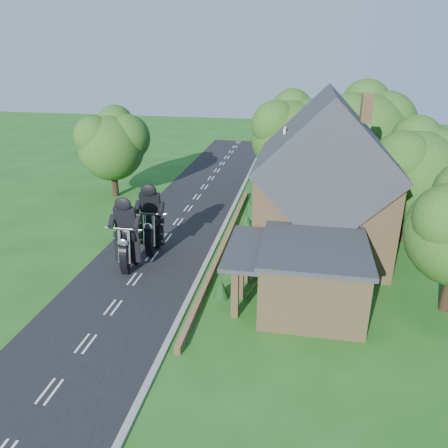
% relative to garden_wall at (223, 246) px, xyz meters
% --- Properties ---
extents(ground, '(120.00, 120.00, 0.00)m').
position_rel_garden_wall_xyz_m(ground, '(-4.30, -5.00, -0.20)').
color(ground, '#1D5618').
rests_on(ground, ground).
extents(road, '(7.00, 80.00, 0.02)m').
position_rel_garden_wall_xyz_m(road, '(-4.30, -5.00, -0.19)').
color(road, black).
rests_on(road, ground).
extents(kerb, '(0.30, 80.00, 0.12)m').
position_rel_garden_wall_xyz_m(kerb, '(-0.65, -5.00, -0.14)').
color(kerb, gray).
rests_on(kerb, ground).
extents(garden_wall, '(0.30, 22.00, 0.40)m').
position_rel_garden_wall_xyz_m(garden_wall, '(0.00, 0.00, 0.00)').
color(garden_wall, olive).
rests_on(garden_wall, ground).
extents(house, '(9.54, 8.64, 10.24)m').
position_rel_garden_wall_xyz_m(house, '(6.19, 1.00, 4.14)').
color(house, olive).
rests_on(house, ground).
extents(annex, '(7.05, 5.94, 3.44)m').
position_rel_garden_wall_xyz_m(annex, '(5.57, -5.80, 1.57)').
color(annex, olive).
rests_on(annex, ground).
extents(tree_house_right, '(6.51, 6.00, 8.40)m').
position_rel_garden_wall_xyz_m(tree_house_right, '(12.35, 3.62, 4.99)').
color(tree_house_right, black).
rests_on(tree_house_right, ground).
extents(tree_behind_house, '(7.81, 7.20, 10.08)m').
position_rel_garden_wall_xyz_m(tree_behind_house, '(9.88, 11.14, 6.03)').
color(tree_behind_house, black).
rests_on(tree_behind_house, ground).
extents(tree_behind_left, '(6.94, 6.40, 9.16)m').
position_rel_garden_wall_xyz_m(tree_behind_left, '(3.86, 12.13, 5.53)').
color(tree_behind_left, black).
rests_on(tree_behind_left, ground).
extents(tree_far_road, '(6.08, 5.60, 7.84)m').
position_rel_garden_wall_xyz_m(tree_far_road, '(-11.16, 9.11, 4.64)').
color(tree_far_road, black).
rests_on(tree_far_road, ground).
extents(shrub_a, '(0.90, 0.90, 1.10)m').
position_rel_garden_wall_xyz_m(shrub_a, '(1.00, -6.00, 0.35)').
color(shrub_a, black).
rests_on(shrub_a, ground).
extents(shrub_b, '(0.90, 0.90, 1.10)m').
position_rel_garden_wall_xyz_m(shrub_b, '(1.00, -3.50, 0.35)').
color(shrub_b, black).
rests_on(shrub_b, ground).
extents(shrub_c, '(0.90, 0.90, 1.10)m').
position_rel_garden_wall_xyz_m(shrub_c, '(1.00, -1.00, 0.35)').
color(shrub_c, black).
rests_on(shrub_c, ground).
extents(shrub_d, '(0.90, 0.90, 1.10)m').
position_rel_garden_wall_xyz_m(shrub_d, '(1.00, 4.00, 0.35)').
color(shrub_d, black).
rests_on(shrub_d, ground).
extents(shrub_e, '(0.90, 0.90, 1.10)m').
position_rel_garden_wall_xyz_m(shrub_e, '(1.00, 6.50, 0.35)').
color(shrub_e, black).
rests_on(shrub_e, ground).
extents(shrub_f, '(0.90, 0.90, 1.10)m').
position_rel_garden_wall_xyz_m(shrub_f, '(1.00, 9.00, 0.35)').
color(shrub_f, black).
rests_on(shrub_f, ground).
extents(motorcycle_lead, '(0.39, 1.50, 1.39)m').
position_rel_garden_wall_xyz_m(motorcycle_lead, '(-5.02, -3.90, 0.50)').
color(motorcycle_lead, black).
rests_on(motorcycle_lead, ground).
extents(motorcycle_follow, '(0.43, 1.53, 1.41)m').
position_rel_garden_wall_xyz_m(motorcycle_follow, '(-4.39, -1.43, 0.51)').
color(motorcycle_follow, black).
rests_on(motorcycle_follow, ground).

